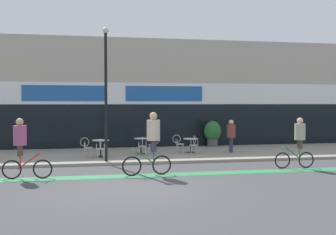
{
  "coord_description": "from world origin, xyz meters",
  "views": [
    {
      "loc": [
        -1.14,
        -11.83,
        2.6
      ],
      "look_at": [
        2.39,
        7.04,
        1.88
      ],
      "focal_mm": 42.0,
      "sensor_mm": 36.0,
      "label": 1
    }
  ],
  "objects_px": {
    "bistro_table_0": "(101,145)",
    "cafe_chair_0_near": "(101,147)",
    "cyclist_0": "(299,139)",
    "pedestrian_near_end": "(231,133)",
    "planter_pot": "(213,133)",
    "cafe_chair_2_side": "(178,142)",
    "cyclist_1": "(152,138)",
    "cyclist_2": "(22,143)",
    "cafe_chair_1_side": "(154,143)",
    "cafe_chair_1_near": "(142,145)",
    "bistro_table_2": "(191,142)",
    "cafe_chair_0_side": "(87,146)",
    "lamp_post": "(106,85)",
    "bistro_table_1": "(141,143)",
    "cafe_chair_2_near": "(194,143)"
  },
  "relations": [
    {
      "from": "bistro_table_0",
      "to": "cafe_chair_0_near",
      "type": "distance_m",
      "value": 0.63
    },
    {
      "from": "cyclist_0",
      "to": "pedestrian_near_end",
      "type": "distance_m",
      "value": 4.51
    },
    {
      "from": "bistro_table_0",
      "to": "planter_pot",
      "type": "bearing_deg",
      "value": 26.86
    },
    {
      "from": "cafe_chair_2_side",
      "to": "cyclist_1",
      "type": "bearing_deg",
      "value": -111.62
    },
    {
      "from": "cyclist_2",
      "to": "bistro_table_0",
      "type": "bearing_deg",
      "value": 61.39
    },
    {
      "from": "cafe_chair_1_side",
      "to": "cyclist_0",
      "type": "relative_size",
      "value": 0.45
    },
    {
      "from": "cyclist_2",
      "to": "cafe_chair_1_near",
      "type": "bearing_deg",
      "value": 46.61
    },
    {
      "from": "bistro_table_2",
      "to": "cyclist_1",
      "type": "xyz_separation_m",
      "value": [
        -2.68,
        -5.04,
        0.71
      ]
    },
    {
      "from": "cafe_chair_0_side",
      "to": "lamp_post",
      "type": "relative_size",
      "value": 0.16
    },
    {
      "from": "cafe_chair_0_near",
      "to": "cafe_chair_2_side",
      "type": "xyz_separation_m",
      "value": [
        3.82,
        1.38,
        0.0
      ]
    },
    {
      "from": "cafe_chair_1_near",
      "to": "lamp_post",
      "type": "height_order",
      "value": "lamp_post"
    },
    {
      "from": "bistro_table_2",
      "to": "planter_pot",
      "type": "xyz_separation_m",
      "value": [
        1.88,
        2.44,
        0.28
      ]
    },
    {
      "from": "planter_pot",
      "to": "pedestrian_near_end",
      "type": "bearing_deg",
      "value": -87.28
    },
    {
      "from": "pedestrian_near_end",
      "to": "bistro_table_0",
      "type": "bearing_deg",
      "value": -172.65
    },
    {
      "from": "bistro_table_0",
      "to": "cafe_chair_0_near",
      "type": "height_order",
      "value": "cafe_chair_0_near"
    },
    {
      "from": "bistro_table_2",
      "to": "cafe_chair_1_near",
      "type": "distance_m",
      "value": 2.61
    },
    {
      "from": "cafe_chair_0_side",
      "to": "planter_pot",
      "type": "distance_m",
      "value": 7.64
    },
    {
      "from": "planter_pot",
      "to": "cafe_chair_0_near",
      "type": "bearing_deg",
      "value": -148.84
    },
    {
      "from": "cafe_chair_0_side",
      "to": "cyclist_0",
      "type": "distance_m",
      "value": 9.19
    },
    {
      "from": "cafe_chair_1_near",
      "to": "lamp_post",
      "type": "relative_size",
      "value": 0.16
    },
    {
      "from": "cafe_chair_2_side",
      "to": "pedestrian_near_end",
      "type": "distance_m",
      "value": 2.69
    },
    {
      "from": "cafe_chair_1_near",
      "to": "cafe_chair_1_side",
      "type": "distance_m",
      "value": 0.89
    },
    {
      "from": "bistro_table_1",
      "to": "cyclist_0",
      "type": "distance_m",
      "value": 7.34
    },
    {
      "from": "bistro_table_1",
      "to": "cyclist_2",
      "type": "xyz_separation_m",
      "value": [
        -4.65,
        -4.85,
        0.55
      ]
    },
    {
      "from": "bistro_table_2",
      "to": "cyclist_2",
      "type": "height_order",
      "value": "cyclist_2"
    },
    {
      "from": "cyclist_1",
      "to": "lamp_post",
      "type": "bearing_deg",
      "value": -65.93
    },
    {
      "from": "bistro_table_2",
      "to": "cafe_chair_1_near",
      "type": "height_order",
      "value": "cafe_chair_1_near"
    },
    {
      "from": "pedestrian_near_end",
      "to": "cafe_chair_0_near",
      "type": "bearing_deg",
      "value": -167.19
    },
    {
      "from": "bistro_table_0",
      "to": "cafe_chair_0_near",
      "type": "bearing_deg",
      "value": -90.89
    },
    {
      "from": "bistro_table_1",
      "to": "cafe_chair_2_near",
      "type": "height_order",
      "value": "cafe_chair_2_near"
    },
    {
      "from": "planter_pot",
      "to": "cafe_chair_2_near",
      "type": "bearing_deg",
      "value": -121.47
    },
    {
      "from": "bistro_table_2",
      "to": "cafe_chair_0_side",
      "type": "distance_m",
      "value": 5.12
    },
    {
      "from": "cafe_chair_2_side",
      "to": "pedestrian_near_end",
      "type": "xyz_separation_m",
      "value": [
        2.63,
        -0.28,
        0.45
      ]
    },
    {
      "from": "lamp_post",
      "to": "cyclist_2",
      "type": "relative_size",
      "value": 2.72
    },
    {
      "from": "cafe_chair_0_side",
      "to": "cafe_chair_2_side",
      "type": "distance_m",
      "value": 4.5
    },
    {
      "from": "bistro_table_0",
      "to": "cyclist_0",
      "type": "bearing_deg",
      "value": -26.62
    },
    {
      "from": "cafe_chair_0_side",
      "to": "cyclist_2",
      "type": "bearing_deg",
      "value": -112.91
    },
    {
      "from": "cafe_chair_0_near",
      "to": "cyclist_1",
      "type": "bearing_deg",
      "value": -146.92
    },
    {
      "from": "bistro_table_0",
      "to": "cafe_chair_0_near",
      "type": "relative_size",
      "value": 0.87
    },
    {
      "from": "cafe_chair_2_near",
      "to": "cyclist_2",
      "type": "height_order",
      "value": "cyclist_2"
    },
    {
      "from": "bistro_table_2",
      "to": "cyclist_0",
      "type": "xyz_separation_m",
      "value": [
        3.26,
        -4.62,
        0.55
      ]
    },
    {
      "from": "pedestrian_near_end",
      "to": "bistro_table_2",
      "type": "bearing_deg",
      "value": 175.12
    },
    {
      "from": "cafe_chair_0_near",
      "to": "planter_pot",
      "type": "xyz_separation_m",
      "value": [
        6.32,
        3.82,
        0.27
      ]
    },
    {
      "from": "cafe_chair_1_near",
      "to": "bistro_table_1",
      "type": "bearing_deg",
      "value": 4.95
    },
    {
      "from": "cafe_chair_1_side",
      "to": "cyclist_1",
      "type": "xyz_separation_m",
      "value": [
        -0.81,
        -4.94,
        0.7
      ]
    },
    {
      "from": "cafe_chair_0_near",
      "to": "cafe_chair_1_side",
      "type": "bearing_deg",
      "value": -56.23
    },
    {
      "from": "cafe_chair_2_near",
      "to": "lamp_post",
      "type": "distance_m",
      "value": 5.26
    },
    {
      "from": "planter_pot",
      "to": "cyclist_0",
      "type": "relative_size",
      "value": 0.72
    },
    {
      "from": "cafe_chair_1_near",
      "to": "cyclist_2",
      "type": "height_order",
      "value": "cyclist_2"
    },
    {
      "from": "cafe_chair_1_near",
      "to": "cafe_chair_2_side",
      "type": "height_order",
      "value": "same"
    }
  ]
}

